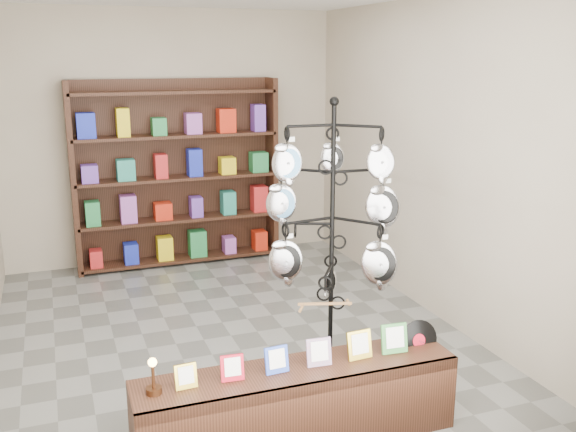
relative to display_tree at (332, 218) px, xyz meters
name	(u,v)px	position (x,y,z in m)	size (l,w,h in m)	color
ground	(231,336)	(-0.59, 0.87, -1.26)	(5.00, 5.00, 0.00)	slate
room_envelope	(226,131)	(-0.59, 0.87, 0.60)	(5.00, 5.00, 5.00)	#B3A790
display_tree	(332,218)	(0.00, 0.00, 0.00)	(1.19, 1.19, 2.17)	black
front_shelf	(298,404)	(-0.61, -0.85, -0.99)	(2.12, 0.46, 0.75)	black
back_shelving	(177,179)	(-0.59, 3.17, -0.23)	(2.42, 0.36, 2.20)	black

